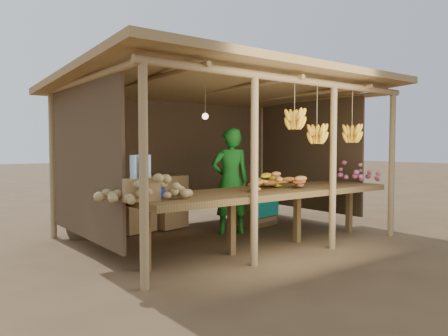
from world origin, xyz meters
TOP-DOWN VIEW (x-y plane):
  - ground at (0.00, 0.00)m, footprint 60.00×60.00m
  - stall_structure at (0.06, 0.02)m, footprint 4.70×3.50m
  - counter at (0.00, -0.95)m, footprint 3.90×1.05m
  - potato_heap at (-1.79, -1.11)m, footprint 1.13×0.76m
  - sweet_potato_heap at (0.05, -1.10)m, footprint 1.02×0.64m
  - onion_heap at (1.90, -1.02)m, footprint 1.03×0.84m
  - banana_pile at (0.11, -0.79)m, footprint 0.66×0.53m
  - tomato_basin at (-1.67, -0.80)m, footprint 0.34×0.34m
  - bottle_box at (-1.90, -0.98)m, footprint 0.43×0.36m
  - vendor at (0.22, 0.12)m, footprint 0.71×0.60m
  - tarp_crate at (1.04, 0.47)m, footprint 0.82×0.74m
  - carton_stack at (-0.56, 1.08)m, footprint 1.23×0.55m
  - burlap_sacks at (-1.63, 1.20)m, footprint 0.77×0.40m

SIDE VIEW (x-z plane):
  - ground at x=0.00m, z-range 0.00..0.00m
  - burlap_sacks at x=-1.63m, z-range -0.04..0.51m
  - tarp_crate at x=1.04m, z-range -0.08..0.77m
  - carton_stack at x=-0.56m, z-range -0.05..0.82m
  - counter at x=0.00m, z-range 0.34..1.14m
  - vendor at x=0.22m, z-range 0.00..1.67m
  - tomato_basin at x=-1.67m, z-range 0.78..0.96m
  - banana_pile at x=0.11m, z-range 0.80..1.15m
  - sweet_potato_heap at x=0.05m, z-range 0.80..1.16m
  - onion_heap at x=1.90m, z-range 0.80..1.16m
  - potato_heap at x=-1.79m, z-range 0.80..1.17m
  - bottle_box at x=-1.90m, z-range 0.74..1.23m
  - stall_structure at x=0.06m, z-range 0.70..3.13m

